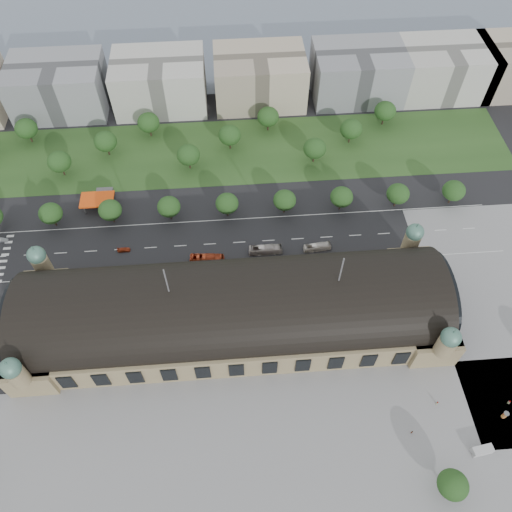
{
  "coord_description": "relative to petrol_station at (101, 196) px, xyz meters",
  "views": [
    {
      "loc": [
        1.3,
        -87.43,
        160.6
      ],
      "look_at": [
        9.53,
        20.28,
        14.0
      ],
      "focal_mm": 35.0,
      "sensor_mm": 36.0,
      "label": 1
    }
  ],
  "objects": [
    {
      "name": "petrol_station",
      "position": [
        0.0,
        0.0,
        0.0
      ],
      "size": [
        14.0,
        13.0,
        5.05
      ],
      "color": "#ED490D",
      "rests_on": "ground"
    },
    {
      "name": "traffic_car_6",
      "position": [
        115.04,
        -37.91,
        -2.14
      ],
      "size": [
        5.82,
        2.72,
        1.61
      ],
      "primitive_type": "imported",
      "rotation": [
        0.0,
        0.0,
        -1.56
      ],
      "color": "silver",
      "rests_on": "ground"
    },
    {
      "name": "tree_row_7",
      "position": [
        101.91,
        -12.28,
        4.48
      ],
      "size": [
        9.6,
        9.6,
        11.52
      ],
      "color": "#2D2116",
      "rests_on": "ground"
    },
    {
      "name": "bus_mid",
      "position": [
        68.2,
        -33.28,
        -1.08
      ],
      "size": [
        13.45,
        3.22,
        3.74
      ],
      "primitive_type": "imported",
      "rotation": [
        0.0,
        0.0,
        1.56
      ],
      "color": "beige",
      "rests_on": "ground"
    },
    {
      "name": "tree_belt_9",
      "position": [
        94.91,
        17.72,
        5.1
      ],
      "size": [
        10.4,
        10.4,
        12.48
      ],
      "color": "#2D2116",
      "rests_on": "ground"
    },
    {
      "name": "traffic_car_1",
      "position": [
        -38.64,
        -19.29,
        -2.21
      ],
      "size": [
        4.64,
        2.02,
        1.49
      ],
      "primitive_type": "imported",
      "rotation": [
        0.0,
        0.0,
        1.47
      ],
      "color": "gray",
      "rests_on": "ground"
    },
    {
      "name": "traffic_car_4",
      "position": [
        66.39,
        -31.37,
        -2.23
      ],
      "size": [
        4.36,
        2.05,
        1.44
      ],
      "primitive_type": "imported",
      "rotation": [
        0.0,
        0.0,
        -1.49
      ],
      "color": "#162540",
      "rests_on": "ground"
    },
    {
      "name": "parked_car_3",
      "position": [
        9.03,
        -41.79,
        -2.23
      ],
      "size": [
        4.48,
        3.58,
        1.43
      ],
      "primitive_type": "imported",
      "rotation": [
        0.0,
        0.0,
        -1.04
      ],
      "color": "slate",
      "rests_on": "ground"
    },
    {
      "name": "grass_belt",
      "position": [
        38.91,
        27.72,
        -2.95
      ],
      "size": [
        300.0,
        45.0,
        0.1
      ],
      "primitive_type": "cube",
      "color": "#25461C",
      "rests_on": "ground"
    },
    {
      "name": "tree_row_4",
      "position": [
        29.91,
        -12.28,
        4.48
      ],
      "size": [
        9.6,
        9.6,
        11.52
      ],
      "color": "#2D2116",
      "rests_on": "ground"
    },
    {
      "name": "parked_car_2",
      "position": [
        -13.63,
        -41.0,
        -2.23
      ],
      "size": [
        5.29,
        4.23,
        1.44
      ],
      "primitive_type": "imported",
      "rotation": [
        0.0,
        0.0,
        -1.04
      ],
      "color": "#192446",
      "rests_on": "ground"
    },
    {
      "name": "tree_belt_10",
      "position": [
        113.91,
        29.72,
        5.1
      ],
      "size": [
        10.4,
        10.4,
        12.48
      ],
      "color": "#2D2116",
      "rests_on": "ground"
    },
    {
      "name": "pedestrian_5",
      "position": [
        142.25,
        -101.03,
        -1.97
      ],
      "size": [
        0.76,
        1.06,
        1.96
      ],
      "primitive_type": "imported",
      "rotation": [
        0.0,
        0.0,
        4.95
      ],
      "color": "gray",
      "rests_on": "ground"
    },
    {
      "name": "tree_row_6",
      "position": [
        77.91,
        -12.28,
        4.48
      ],
      "size": [
        9.6,
        9.6,
        11.52
      ],
      "color": "#2D2116",
      "rests_on": "ground"
    },
    {
      "name": "plaza_south",
      "position": [
        63.91,
        -109.28,
        -2.95
      ],
      "size": [
        190.0,
        48.0,
        0.12
      ],
      "primitive_type": "cube",
      "color": "gray",
      "rests_on": "ground"
    },
    {
      "name": "office_2",
      "position": [
        -26.09,
        67.72,
        9.05
      ],
      "size": [
        45.0,
        32.0,
        24.0
      ],
      "primitive_type": "cube",
      "color": "gray",
      "rests_on": "ground"
    },
    {
      "name": "parked_car_5",
      "position": [
        10.6,
        -44.28,
        -2.16
      ],
      "size": [
        6.23,
        5.26,
        1.59
      ],
      "primitive_type": "imported",
      "rotation": [
        0.0,
        0.0,
        -1.01
      ],
      "color": "gray",
      "rests_on": "ground"
    },
    {
      "name": "bus_east",
      "position": [
        89.09,
        -33.28,
        -1.4
      ],
      "size": [
        11.33,
        3.63,
        3.1
      ],
      "primitive_type": "imported",
      "rotation": [
        0.0,
        0.0,
        1.66
      ],
      "color": "silver",
      "rests_on": "ground"
    },
    {
      "name": "tree_belt_7",
      "position": [
        56.91,
        29.72,
        5.1
      ],
      "size": [
        10.4,
        10.4,
        12.48
      ],
      "color": "#2D2116",
      "rests_on": "ground"
    },
    {
      "name": "traffic_car_2",
      "position": [
        -19.49,
        -35.73,
        -2.19
      ],
      "size": [
        5.59,
        2.87,
        1.51
      ],
      "primitive_type": "imported",
      "rotation": [
        0.0,
        0.0,
        -1.64
      ],
      "color": "black",
      "rests_on": "ground"
    },
    {
      "name": "bus_west",
      "position": [
        44.73,
        -36.06,
        -1.06
      ],
      "size": [
        13.79,
        4.3,
        3.78
      ],
      "primitive_type": "imported",
      "rotation": [
        0.0,
        0.0,
        1.49
      ],
      "color": "#B43B1C",
      "rests_on": "ground"
    },
    {
      "name": "parked_car_6",
      "position": [
        27.52,
        -40.28,
        -2.17
      ],
      "size": [
        5.59,
        4.98,
        1.56
      ],
      "primitive_type": "imported",
      "rotation": [
        0.0,
        0.0,
        -0.92
      ],
      "color": "black",
      "rests_on": "ground"
    },
    {
      "name": "advertising_column",
      "position": [
        138.98,
        -105.24,
        -1.29
      ],
      "size": [
        1.69,
        1.69,
        3.2
      ],
      "color": "#B72D40",
      "rests_on": "ground"
    },
    {
      "name": "van_south",
      "position": [
        127.67,
        -115.38,
        -1.62
      ],
      "size": [
        6.72,
        3.4,
        2.79
      ],
      "rotation": [
        0.0,
        0.0,
        0.13
      ],
      "color": "#B9B9BB",
      "rests_on": "ground"
    },
    {
      "name": "ground",
      "position": [
        53.91,
        -65.28,
        -2.95
      ],
      "size": [
        900.0,
        900.0,
        0.0
      ],
      "primitive_type": "plane",
      "color": "black",
      "rests_on": "ground"
    },
    {
      "name": "traffic_car_3",
      "position": [
        11.37,
        -28.05,
        -2.22
      ],
      "size": [
        5.12,
        2.21,
        1.47
      ],
      "primitive_type": "imported",
      "rotation": [
        0.0,
        0.0,
        1.6
      ],
      "color": "maroon",
      "rests_on": "ground"
    },
    {
      "name": "office_3",
      "position": [
        23.91,
        67.72,
        9.05
      ],
      "size": [
        45.0,
        32.0,
        24.0
      ],
      "primitive_type": "cube",
      "color": "beige",
      "rests_on": "ground"
    },
    {
      "name": "parked_car_1",
      "position": [
        5.88,
        -44.28,
        -2.15
      ],
      "size": [
        6.35,
        4.73,
        1.6
      ],
      "primitive_type": "imported",
      "rotation": [
        0.0,
        0.0,
        -1.16
      ],
      "color": "maroon",
      "rests_on": "ground"
    },
    {
      "name": "office_5",
      "position": [
        123.91,
        67.72,
        9.05
      ],
      "size": [
        45.0,
        32.0,
        24.0
      ],
      "primitive_type": "cube",
      "color": "gray",
      "rests_on": "ground"
    },
    {
      "name": "office_6",
      "position": [
        168.91,
        67.72,
        9.05
      ],
      "size": [
        45.0,
        32.0,
        24.0
      ],
      "primitive_type": "cube",
      "color": "beige",
      "rests_on": "ground"
    },
    {
      "name": "tree_belt_2",
      "position": [
        -38.09,
        41.72,
        5.1
      ],
      "size": [
        10.4,
        10.4,
        12.48
      ],
      "color": "#2D2116",
      "rests_on": "ground"
    },
    {
      "name": "parked_car_4",
      "position": [
        17.54,
        -44.28,
        -2.17
      ],
      "size": [
        4.96,
        3.56,
        1.55
      ],
      "primitive_type": "imported",
      "rotation": [
        0.0,
        0.0,
        -1.11
      ],
      "color": "silver",
      "rests_on": "ground"
    },
    {
      "name": "road_slab",
      "position": [
        33.91,
        -27.28,
        -2.95
      ],
      "size": [
        260.0,
        26.0,
        0.1
      ],
      "primitive_type": "cube",
      "color": "black",
      "rests_on": "ground"
    },
    {
      "name": "tree_row_9",
      "position": [
        149.91,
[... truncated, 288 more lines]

